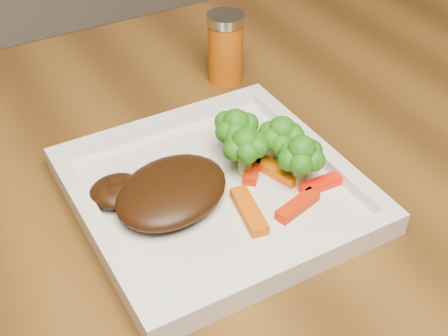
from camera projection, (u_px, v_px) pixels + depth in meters
plate at (216, 195)px, 0.64m from camera, size 0.27×0.27×0.01m
steak at (171, 191)px, 0.61m from camera, size 0.15×0.13×0.03m
broccoli_0 at (236, 130)px, 0.66m from camera, size 0.06×0.06×0.07m
broccoli_1 at (281, 139)px, 0.65m from camera, size 0.06×0.06×0.06m
broccoli_2 at (301, 160)px, 0.62m from camera, size 0.06×0.06×0.06m
broccoli_3 at (245, 150)px, 0.64m from camera, size 0.06×0.06×0.06m
carrot_0 at (298, 206)px, 0.61m from camera, size 0.05×0.03×0.01m
carrot_1 at (322, 184)px, 0.63m from camera, size 0.05×0.01×0.01m
carrot_2 at (249, 211)px, 0.60m from camera, size 0.03×0.07×0.01m
carrot_3 at (273, 134)px, 0.70m from camera, size 0.06×0.03×0.01m
carrot_5 at (274, 169)px, 0.65m from camera, size 0.03×0.06×0.01m
carrot_6 at (253, 166)px, 0.66m from camera, size 0.05×0.05×0.01m
spice_shaker at (225, 48)px, 0.80m from camera, size 0.06×0.06×0.09m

